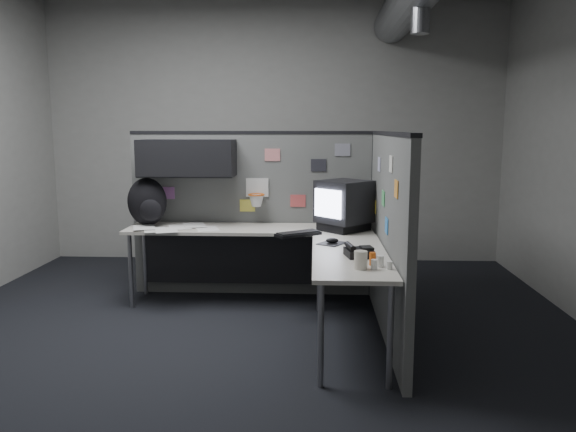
# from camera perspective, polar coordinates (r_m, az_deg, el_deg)

# --- Properties ---
(room) EXTENTS (5.62, 5.62, 3.22)m
(room) POSITION_cam_1_polar(r_m,az_deg,el_deg) (4.23, 3.41, 14.85)
(room) COLOR black
(room) RESTS_ON ground
(partition_back) EXTENTS (2.44, 0.42, 1.63)m
(partition_back) POSITION_cam_1_polar(r_m,az_deg,el_deg) (5.53, -5.27, 2.02)
(partition_back) COLOR #5B5D5B
(partition_back) RESTS_ON ground
(partition_right) EXTENTS (0.07, 2.23, 1.63)m
(partition_right) POSITION_cam_1_polar(r_m,az_deg,el_deg) (4.53, 10.12, -1.88)
(partition_right) COLOR #5B5D5B
(partition_right) RESTS_ON ground
(desk) EXTENTS (2.31, 2.11, 0.73)m
(desk) POSITION_cam_1_polar(r_m,az_deg,el_deg) (5.03, -1.52, -3.07)
(desk) COLOR beige
(desk) RESTS_ON ground
(monitor) EXTENTS (0.57, 0.57, 0.46)m
(monitor) POSITION_cam_1_polar(r_m,az_deg,el_deg) (5.13, 5.70, 1.14)
(monitor) COLOR black
(monitor) RESTS_ON desk
(keyboard) EXTENTS (0.42, 0.35, 0.04)m
(keyboard) POSITION_cam_1_polar(r_m,az_deg,el_deg) (4.89, 1.04, -1.81)
(keyboard) COLOR black
(keyboard) RESTS_ON desk
(mouse) EXTENTS (0.27, 0.28, 0.05)m
(mouse) POSITION_cam_1_polar(r_m,az_deg,el_deg) (4.57, 4.51, -2.62)
(mouse) COLOR black
(mouse) RESTS_ON desk
(phone) EXTENTS (0.22, 0.24, 0.10)m
(phone) POSITION_cam_1_polar(r_m,az_deg,el_deg) (4.13, 7.16, -3.62)
(phone) COLOR black
(phone) RESTS_ON desk
(bottles) EXTENTS (0.15, 0.17, 0.09)m
(bottles) POSITION_cam_1_polar(r_m,az_deg,el_deg) (3.83, 9.12, -4.62)
(bottles) COLOR silver
(bottles) RESTS_ON desk
(cup) EXTENTS (0.11, 0.11, 0.12)m
(cup) POSITION_cam_1_polar(r_m,az_deg,el_deg) (3.77, 7.40, -4.46)
(cup) COLOR beige
(cup) RESTS_ON desk
(papers) EXTENTS (0.86, 0.63, 0.02)m
(papers) POSITION_cam_1_polar(r_m,az_deg,el_deg) (5.32, -11.44, -1.20)
(papers) COLOR white
(papers) RESTS_ON desk
(backpack) EXTENTS (0.41, 0.37, 0.46)m
(backpack) POSITION_cam_1_polar(r_m,az_deg,el_deg) (5.52, -14.09, 1.34)
(backpack) COLOR black
(backpack) RESTS_ON desk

